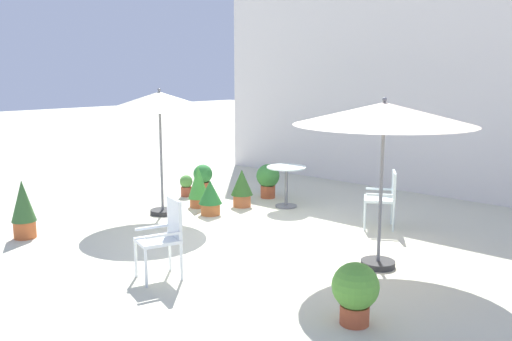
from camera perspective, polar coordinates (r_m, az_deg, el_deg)
name	(u,v)px	position (r m, az deg, el deg)	size (l,w,h in m)	color
ground_plane	(240,233)	(8.68, -1.64, -6.47)	(60.00, 60.00, 0.00)	beige
villa_facade	(392,76)	(12.15, 13.98, 9.46)	(9.06, 0.30, 4.79)	silver
patio_umbrella_0	(159,102)	(9.63, -9.99, 6.97)	(1.88, 1.88, 2.22)	#2D2D2D
patio_umbrella_1	(384,115)	(6.98, 13.15, 5.59)	(2.26, 2.26, 2.18)	#2D2D2D
cafe_table_0	(286,179)	(10.20, 3.17, -0.88)	(0.73, 0.73, 0.76)	silver
patio_chair_0	(165,233)	(6.79, -9.48, -6.46)	(0.55, 0.59, 0.97)	white
patio_chair_1	(385,195)	(9.06, 13.23, -2.49)	(0.66, 0.66, 0.93)	silver
potted_plant_0	(203,178)	(11.46, -5.54, -0.74)	(0.40, 0.40, 0.60)	#AF5832
potted_plant_1	(242,187)	(10.24, -1.48, -1.69)	(0.41, 0.41, 0.70)	#B76038
potted_plant_2	(23,208)	(9.00, -23.01, -3.62)	(0.36, 0.36, 0.90)	#C15D2F
potted_plant_3	(186,185)	(11.21, -7.25, -1.51)	(0.26, 0.26, 0.43)	#9B472F
potted_plant_4	(268,179)	(10.96, 1.24, -0.84)	(0.47, 0.47, 0.68)	#A64D2F
potted_plant_5	(198,186)	(10.25, -6.01, -1.58)	(0.38, 0.38, 0.78)	#BF6337
potted_plant_6	(210,196)	(9.69, -4.77, -2.68)	(0.42, 0.42, 0.62)	#BA6431
potted_plant_7	(355,290)	(5.65, 10.27, -12.14)	(0.47, 0.47, 0.64)	#AB4C2D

